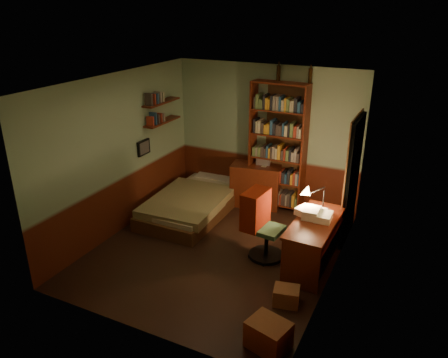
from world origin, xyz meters
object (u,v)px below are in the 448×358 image
at_px(office_chair, 267,231).
at_px(dresser, 256,185).
at_px(cardboard_box_a, 268,335).
at_px(desk_lamp, 324,195).
at_px(bed, 193,196).
at_px(mini_stereo, 264,160).
at_px(bookshelf, 278,148).
at_px(desk, 313,243).
at_px(cardboard_box_b, 286,296).

bearing_deg(office_chair, dresser, 123.16).
bearing_deg(cardboard_box_a, desk_lamp, 89.86).
height_order(bed, office_chair, office_chair).
relative_size(mini_stereo, desk_lamp, 0.46).
xyz_separation_m(mini_stereo, office_chair, (0.75, -1.75, -0.43)).
relative_size(bookshelf, cardboard_box_a, 5.24).
bearing_deg(dresser, office_chair, -72.56).
distance_m(bed, office_chair, 1.92).
relative_size(bed, bookshelf, 0.93).
relative_size(dresser, desk, 0.67).
relative_size(dresser, mini_stereo, 3.54).
relative_size(dresser, office_chair, 1.02).
height_order(bed, desk, desk).
height_order(dresser, cardboard_box_b, dresser).
bearing_deg(office_chair, mini_stereo, 119.03).
relative_size(office_chair, cardboard_box_b, 2.75).
bearing_deg(mini_stereo, desk_lamp, -55.17).
relative_size(bookshelf, cardboard_box_b, 7.26).
distance_m(dresser, bookshelf, 0.85).
bearing_deg(desk_lamp, desk, -77.21).
bearing_deg(mini_stereo, bookshelf, -21.16).
xyz_separation_m(bookshelf, cardboard_box_b, (1.10, -2.62, -1.05)).
relative_size(desk, office_chair, 1.52).
distance_m(bed, cardboard_box_a, 3.53).
bearing_deg(dresser, desk_lamp, -47.64).
height_order(mini_stereo, cardboard_box_a, mini_stereo).
bearing_deg(bookshelf, cardboard_box_b, -64.34).
xyz_separation_m(dresser, desk, (1.52, -1.52, -0.04)).
bearing_deg(mini_stereo, dresser, -138.51).
bearing_deg(desk, desk_lamp, 88.62).
distance_m(dresser, cardboard_box_a, 3.69).
bearing_deg(cardboard_box_b, desk_lamp, 87.06).
relative_size(bed, cardboard_box_a, 4.86).
height_order(bookshelf, office_chair, bookshelf).
xyz_separation_m(dresser, cardboard_box_a, (1.53, -3.36, -0.24)).
distance_m(mini_stereo, bookshelf, 0.40).
xyz_separation_m(mini_stereo, desk_lamp, (1.44, -1.31, 0.13)).
relative_size(bed, office_chair, 2.44).
bearing_deg(bookshelf, desk, -51.36).
xyz_separation_m(dresser, desk_lamp, (1.53, -1.19, 0.60)).
bearing_deg(office_chair, desk_lamp, 37.91).
distance_m(bed, desk, 2.51).
height_order(mini_stereo, bookshelf, bookshelf).
bearing_deg(dresser, desk, -54.88).
height_order(bookshelf, desk, bookshelf).
xyz_separation_m(mini_stereo, desk, (1.43, -1.64, -0.51)).
height_order(bed, dresser, dresser).
distance_m(dresser, cardboard_box_b, 2.94).
relative_size(office_chair, cardboard_box_a, 1.99).
bearing_deg(cardboard_box_a, desk, 90.32).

